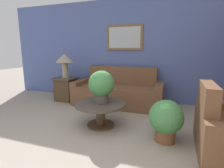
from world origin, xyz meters
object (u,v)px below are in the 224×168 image
Objects in this scene: side_table at (66,89)px; couch_main at (118,93)px; coffee_table at (101,109)px; table_lamp at (65,60)px; potted_plant_on_table at (101,85)px; potted_plant_floor at (166,119)px.

couch_main is at bearing 2.92° from side_table.
couch_main is 2.42× the size of coffee_table.
table_lamp is (0.00, 0.00, 0.76)m from side_table.
potted_plant_on_table reaches higher than potted_plant_floor.
side_table is at bearing 142.14° from potted_plant_on_table.
coffee_table is at bearing -38.77° from side_table.
potted_plant_on_table is at bearing -86.53° from couch_main.
side_table is (-1.50, 1.20, 0.01)m from coffee_table.
side_table is 0.76m from table_lamp.
couch_main is 3.48× the size of side_table.
potted_plant_on_table is 1.18m from potted_plant_floor.
potted_plant_floor is at bearing -9.64° from coffee_table.
couch_main is at bearing 128.67° from potted_plant_floor.
potted_plant_on_table reaches higher than side_table.
table_lamp is 0.99× the size of potted_plant_floor.
potted_plant_floor is (1.10, -0.22, -0.39)m from potted_plant_on_table.
potted_plant_floor is (2.60, -1.39, 0.03)m from side_table.
couch_main is 3.43× the size of potted_plant_floor.
side_table is 0.99× the size of table_lamp.
couch_main is at bearing 93.16° from coffee_table.
coffee_table is 2.07m from table_lamp.
couch_main is at bearing 2.92° from table_lamp.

